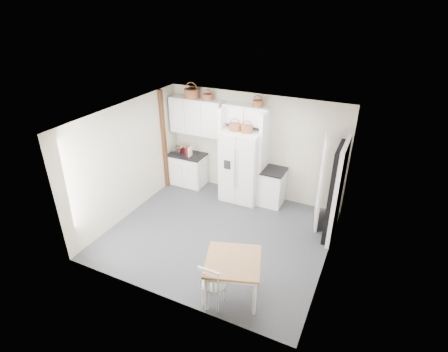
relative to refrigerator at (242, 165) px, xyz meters
The scene contains 27 objects.
floor 1.87m from the refrigerator, 84.73° to the right, with size 4.50×4.50×0.00m, color #333336.
ceiling 2.35m from the refrigerator, 84.73° to the right, with size 4.50×4.50×0.00m, color white.
wall_back 0.56m from the refrigerator, 68.13° to the left, with size 4.50×4.50×0.00m, color #BBB3A7.
wall_left 2.69m from the refrigerator, 142.24° to the right, with size 4.00×4.00×0.00m, color #BBB3A7.
wall_right 2.93m from the refrigerator, 34.12° to the right, with size 4.00×4.00×0.00m, color #BBB3A7.
refrigerator is the anchor object (origin of this frame).
base_cab_left 1.67m from the refrigerator, behind, with size 0.91×0.57×0.84m, color white.
base_cab_right 0.93m from the refrigerator, ahead, with size 0.50×0.60×0.87m, color white.
dining_table 3.30m from the refrigerator, 69.83° to the right, with size 0.89×0.89×0.74m, color brown.
windsor_chair 3.54m from the refrigerator, 74.65° to the right, with size 0.40×0.36×0.81m, color white.
counter_left 1.60m from the refrigerator, behind, with size 0.95×0.61×0.04m, color black.
counter_right 0.80m from the refrigerator, ahead, with size 0.54×0.63×0.04m, color black.
toaster 1.82m from the refrigerator, behind, with size 0.30×0.17×0.21m, color silver.
cookbook_red 1.51m from the refrigerator, behind, with size 0.04×0.17×0.26m, color #9E0A14.
cookbook_cream 1.46m from the refrigerator, behind, with size 0.04×0.17×0.25m, color white.
basket_upper_b 2.14m from the refrigerator, behind, with size 0.37×0.37×0.22m, color brown.
basket_upper_c 1.84m from the refrigerator, 168.74° to the left, with size 0.25×0.25×0.15m, color brown.
basket_bridge_b 1.55m from the refrigerator, 38.19° to the left, with size 0.25×0.25×0.14m, color brown.
basket_fridge_a 1.00m from the refrigerator, 148.93° to the right, with size 0.29×0.29×0.15m, color brown.
basket_fridge_b 1.00m from the refrigerator, 37.39° to the right, with size 0.28×0.28×0.15m, color brown.
upper_cabinet 1.69m from the refrigerator, behind, with size 1.40×0.34×0.90m, color white.
bridge_cabinet 1.23m from the refrigerator, 90.00° to the left, with size 1.12×0.34×0.45m, color white.
fridge_panel_left 0.57m from the refrigerator, behind, with size 0.08×0.60×2.30m, color white.
fridge_panel_right 0.57m from the refrigerator, ahead, with size 0.08×0.60×2.30m, color white.
trim_post 2.11m from the refrigerator, behind, with size 0.09×0.09×2.60m, color #462A10.
doorway_void 2.40m from the refrigerator, 15.17° to the right, with size 0.18×0.85×2.05m, color black.
door_slab 1.98m from the refrigerator, ahead, with size 0.80×0.04×2.05m, color white.
Camera 1 is at (2.74, -5.49, 4.59)m, focal length 28.00 mm.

